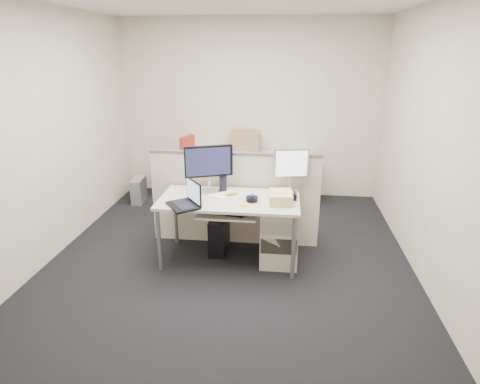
# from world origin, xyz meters

# --- Properties ---
(floor) EXTENTS (4.00, 4.50, 0.01)m
(floor) POSITION_xyz_m (0.00, 0.00, -0.01)
(floor) COLOR black
(floor) RESTS_ON ground
(wall_back) EXTENTS (4.00, 0.02, 2.70)m
(wall_back) POSITION_xyz_m (0.00, 2.25, 1.35)
(wall_back) COLOR beige
(wall_back) RESTS_ON ground
(wall_front) EXTENTS (4.00, 0.02, 2.70)m
(wall_front) POSITION_xyz_m (0.00, -2.25, 1.35)
(wall_front) COLOR beige
(wall_front) RESTS_ON ground
(wall_left) EXTENTS (0.02, 4.50, 2.70)m
(wall_left) POSITION_xyz_m (-2.00, 0.00, 1.35)
(wall_left) COLOR beige
(wall_left) RESTS_ON ground
(wall_right) EXTENTS (0.02, 4.50, 2.70)m
(wall_right) POSITION_xyz_m (2.00, 0.00, 1.35)
(wall_right) COLOR beige
(wall_right) RESTS_ON ground
(desk) EXTENTS (1.50, 0.75, 0.73)m
(desk) POSITION_xyz_m (0.00, 0.00, 0.66)
(desk) COLOR silver
(desk) RESTS_ON floor
(keyboard_tray) EXTENTS (0.62, 0.32, 0.02)m
(keyboard_tray) POSITION_xyz_m (0.00, -0.18, 0.62)
(keyboard_tray) COLOR silver
(keyboard_tray) RESTS_ON desk
(drawer_pedestal) EXTENTS (0.40, 0.55, 0.65)m
(drawer_pedestal) POSITION_xyz_m (0.55, 0.05, 0.33)
(drawer_pedestal) COLOR beige
(drawer_pedestal) RESTS_ON floor
(cubicle_partition) EXTENTS (2.00, 0.06, 1.10)m
(cubicle_partition) POSITION_xyz_m (0.00, 0.45, 0.55)
(cubicle_partition) COLOR beige
(cubicle_partition) RESTS_ON floor
(back_counter) EXTENTS (2.00, 0.60, 0.72)m
(back_counter) POSITION_xyz_m (0.00, 1.93, 0.36)
(back_counter) COLOR beige
(back_counter) RESTS_ON floor
(monitor_main) EXTENTS (0.57, 0.38, 0.53)m
(monitor_main) POSITION_xyz_m (-0.25, 0.18, 1.00)
(monitor_main) COLOR black
(monitor_main) RESTS_ON desk
(monitor_small) EXTENTS (0.42, 0.27, 0.48)m
(monitor_small) POSITION_xyz_m (0.65, 0.32, 0.97)
(monitor_small) COLOR #B7B7BC
(monitor_small) RESTS_ON desk
(laptop) EXTENTS (0.41, 0.43, 0.26)m
(laptop) POSITION_xyz_m (-0.44, -0.28, 0.86)
(laptop) COLOR black
(laptop) RESTS_ON desk
(trackball) EXTENTS (0.14, 0.14, 0.05)m
(trackball) POSITION_xyz_m (0.25, -0.05, 0.75)
(trackball) COLOR black
(trackball) RESTS_ON desk
(desk_phone) EXTENTS (0.24, 0.21, 0.07)m
(desk_phone) POSITION_xyz_m (0.60, 0.08, 0.76)
(desk_phone) COLOR black
(desk_phone) RESTS_ON desk
(paper_stack) EXTENTS (0.25, 0.29, 0.01)m
(paper_stack) POSITION_xyz_m (-0.12, 0.12, 0.74)
(paper_stack) COLOR white
(paper_stack) RESTS_ON desk
(sticky_pad) EXTENTS (0.10, 0.10, 0.01)m
(sticky_pad) POSITION_xyz_m (0.18, -0.18, 0.74)
(sticky_pad) COLOR yellow
(sticky_pad) RESTS_ON desk
(travel_mug) EXTENTS (0.11, 0.11, 0.18)m
(travel_mug) POSITION_xyz_m (-0.10, 0.22, 0.82)
(travel_mug) COLOR black
(travel_mug) RESTS_ON desk
(banana) EXTENTS (0.17, 0.12, 0.04)m
(banana) POSITION_xyz_m (0.00, 0.10, 0.75)
(banana) COLOR gold
(banana) RESTS_ON desk
(cellphone) EXTENTS (0.08, 0.11, 0.01)m
(cellphone) POSITION_xyz_m (-0.15, 0.20, 0.74)
(cellphone) COLOR black
(cellphone) RESTS_ON desk
(manila_folders) EXTENTS (0.26, 0.32, 0.11)m
(manila_folders) POSITION_xyz_m (0.55, -0.05, 0.79)
(manila_folders) COLOR beige
(manila_folders) RESTS_ON desk
(keyboard) EXTENTS (0.52, 0.29, 0.03)m
(keyboard) POSITION_xyz_m (-0.05, -0.14, 0.64)
(keyboard) COLOR black
(keyboard) RESTS_ON keyboard_tray
(pc_tower_desk) EXTENTS (0.19, 0.46, 0.43)m
(pc_tower_desk) POSITION_xyz_m (-0.15, 0.20, 0.21)
(pc_tower_desk) COLOR black
(pc_tower_desk) RESTS_ON floor
(pc_tower_spare_dark) EXTENTS (0.33, 0.46, 0.40)m
(pc_tower_spare_dark) POSITION_xyz_m (-1.42, 2.03, 0.20)
(pc_tower_spare_dark) COLOR black
(pc_tower_spare_dark) RESTS_ON floor
(pc_tower_spare_silver) EXTENTS (0.20, 0.41, 0.37)m
(pc_tower_spare_silver) POSITION_xyz_m (-1.65, 1.63, 0.19)
(pc_tower_spare_silver) COLOR #B7B7BC
(pc_tower_spare_silver) RESTS_ON floor
(cardboard_box_left) EXTENTS (0.45, 0.34, 0.33)m
(cardboard_box_left) POSITION_xyz_m (-0.05, 2.05, 0.88)
(cardboard_box_left) COLOR #93754E
(cardboard_box_left) RESTS_ON back_counter
(cardboard_box_right) EXTENTS (0.38, 0.30, 0.27)m
(cardboard_box_right) POSITION_xyz_m (0.00, 2.05, 0.85)
(cardboard_box_right) COLOR #93754E
(cardboard_box_right) RESTS_ON back_counter
(red_binder) EXTENTS (0.17, 0.32, 0.29)m
(red_binder) POSITION_xyz_m (-0.90, 1.83, 0.87)
(red_binder) COLOR #A92F1D
(red_binder) RESTS_ON back_counter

